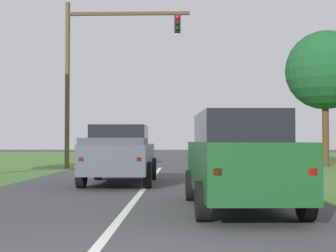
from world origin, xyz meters
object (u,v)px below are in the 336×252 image
object	(u,v)px
pickup_truck_lead	(120,154)
traffic_light	(96,61)
red_suv_near	(239,158)
keep_moving_sign	(285,136)
oak_tree_right	(325,70)

from	to	relation	value
pickup_truck_lead	traffic_light	world-z (taller)	traffic_light
red_suv_near	traffic_light	xyz separation A→B (m)	(-5.62, 14.72, 4.47)
red_suv_near	pickup_truck_lead	world-z (taller)	red_suv_near
pickup_truck_lead	keep_moving_sign	xyz separation A→B (m)	(6.54, 5.39, 0.63)
traffic_light	keep_moving_sign	world-z (taller)	traffic_light
pickup_truck_lead	red_suv_near	bearing A→B (deg)	-60.87
red_suv_near	pickup_truck_lead	bearing A→B (deg)	119.13
traffic_light	keep_moving_sign	distance (m)	10.34
pickup_truck_lead	oak_tree_right	world-z (taller)	oak_tree_right
keep_moving_sign	oak_tree_right	bearing A→B (deg)	59.19
pickup_truck_lead	oak_tree_right	bearing A→B (deg)	48.20
red_suv_near	traffic_light	size ratio (longest dim) A/B	0.58
red_suv_near	pickup_truck_lead	distance (m)	6.68
pickup_truck_lead	traffic_light	size ratio (longest dim) A/B	0.60
pickup_truck_lead	traffic_light	distance (m)	10.25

